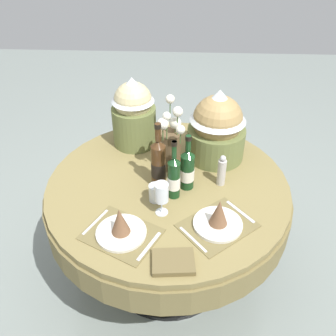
{
  "coord_description": "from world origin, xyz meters",
  "views": [
    {
      "loc": [
        0.08,
        -1.62,
        2.07
      ],
      "look_at": [
        0.0,
        0.03,
        0.81
      ],
      "focal_mm": 40.61,
      "sensor_mm": 36.0,
      "label": 1
    }
  ],
  "objects_px": {
    "wine_bottle_centre": "(158,163)",
    "wine_glass_left": "(161,193)",
    "tumbler_mid": "(155,193)",
    "gift_tub_back_left": "(133,110)",
    "pepper_mill": "(222,171)",
    "dining_table": "(168,202)",
    "place_setting_right": "(218,219)",
    "book_on_table": "(173,262)",
    "flower_vase": "(171,143)",
    "wine_bottle_left": "(174,177)",
    "gift_tub_back_right": "(217,124)",
    "wine_bottle_right": "(187,169)",
    "place_setting_left": "(121,227)"
  },
  "relations": [
    {
      "from": "wine_bottle_centre",
      "to": "wine_glass_left",
      "type": "distance_m",
      "value": 0.23
    },
    {
      "from": "tumbler_mid",
      "to": "gift_tub_back_left",
      "type": "distance_m",
      "value": 0.6
    },
    {
      "from": "tumbler_mid",
      "to": "pepper_mill",
      "type": "distance_m",
      "value": 0.38
    },
    {
      "from": "dining_table",
      "to": "place_setting_right",
      "type": "distance_m",
      "value": 0.45
    },
    {
      "from": "book_on_table",
      "to": "gift_tub_back_left",
      "type": "distance_m",
      "value": 1.02
    },
    {
      "from": "book_on_table",
      "to": "wine_bottle_centre",
      "type": "bearing_deg",
      "value": 95.42
    },
    {
      "from": "book_on_table",
      "to": "flower_vase",
      "type": "bearing_deg",
      "value": 88.4
    },
    {
      "from": "flower_vase",
      "to": "wine_bottle_left",
      "type": "height_order",
      "value": "flower_vase"
    },
    {
      "from": "gift_tub_back_right",
      "to": "flower_vase",
      "type": "bearing_deg",
      "value": -155.11
    },
    {
      "from": "wine_bottle_centre",
      "to": "wine_bottle_right",
      "type": "distance_m",
      "value": 0.16
    },
    {
      "from": "pepper_mill",
      "to": "gift_tub_back_left",
      "type": "distance_m",
      "value": 0.66
    },
    {
      "from": "pepper_mill",
      "to": "place_setting_left",
      "type": "bearing_deg",
      "value": -140.69
    },
    {
      "from": "wine_bottle_left",
      "to": "wine_bottle_right",
      "type": "distance_m",
      "value": 0.1
    },
    {
      "from": "wine_glass_left",
      "to": "gift_tub_back_left",
      "type": "bearing_deg",
      "value": 108.08
    },
    {
      "from": "pepper_mill",
      "to": "gift_tub_back_left",
      "type": "xyz_separation_m",
      "value": [
        -0.52,
        0.39,
        0.15
      ]
    },
    {
      "from": "wine_glass_left",
      "to": "gift_tub_back_left",
      "type": "distance_m",
      "value": 0.67
    },
    {
      "from": "flower_vase",
      "to": "wine_glass_left",
      "type": "height_order",
      "value": "flower_vase"
    },
    {
      "from": "dining_table",
      "to": "place_setting_left",
      "type": "xyz_separation_m",
      "value": [
        -0.2,
        -0.39,
        0.18
      ]
    },
    {
      "from": "place_setting_right",
      "to": "wine_bottle_left",
      "type": "xyz_separation_m",
      "value": [
        -0.22,
        0.21,
        0.08
      ]
    },
    {
      "from": "flower_vase",
      "to": "gift_tub_back_right",
      "type": "bearing_deg",
      "value": 24.89
    },
    {
      "from": "place_setting_left",
      "to": "dining_table",
      "type": "bearing_deg",
      "value": 62.9
    },
    {
      "from": "book_on_table",
      "to": "place_setting_right",
      "type": "bearing_deg",
      "value": 44.19
    },
    {
      "from": "flower_vase",
      "to": "gift_tub_back_left",
      "type": "relative_size",
      "value": 0.9
    },
    {
      "from": "book_on_table",
      "to": "gift_tub_back_right",
      "type": "relative_size",
      "value": 0.42
    },
    {
      "from": "wine_bottle_left",
      "to": "wine_bottle_centre",
      "type": "bearing_deg",
      "value": 133.65
    },
    {
      "from": "place_setting_left",
      "to": "wine_bottle_left",
      "type": "relative_size",
      "value": 1.23
    },
    {
      "from": "pepper_mill",
      "to": "book_on_table",
      "type": "xyz_separation_m",
      "value": [
        -0.24,
        -0.56,
        -0.07
      ]
    },
    {
      "from": "wine_glass_left",
      "to": "book_on_table",
      "type": "distance_m",
      "value": 0.35
    },
    {
      "from": "wine_glass_left",
      "to": "book_on_table",
      "type": "relative_size",
      "value": 1.0
    },
    {
      "from": "place_setting_left",
      "to": "place_setting_right",
      "type": "bearing_deg",
      "value": 9.69
    },
    {
      "from": "place_setting_left",
      "to": "pepper_mill",
      "type": "bearing_deg",
      "value": 39.31
    },
    {
      "from": "wine_bottle_centre",
      "to": "flower_vase",
      "type": "bearing_deg",
      "value": 70.97
    },
    {
      "from": "place_setting_right",
      "to": "tumbler_mid",
      "type": "height_order",
      "value": "place_setting_right"
    },
    {
      "from": "flower_vase",
      "to": "wine_bottle_right",
      "type": "bearing_deg",
      "value": -61.66
    },
    {
      "from": "wine_glass_left",
      "to": "wine_bottle_left",
      "type": "bearing_deg",
      "value": 67.4
    },
    {
      "from": "book_on_table",
      "to": "gift_tub_back_right",
      "type": "bearing_deg",
      "value": 70.1
    },
    {
      "from": "wine_bottle_centre",
      "to": "pepper_mill",
      "type": "distance_m",
      "value": 0.35
    },
    {
      "from": "wine_bottle_right",
      "to": "wine_glass_left",
      "type": "bearing_deg",
      "value": -120.41
    },
    {
      "from": "flower_vase",
      "to": "gift_tub_back_right",
      "type": "height_order",
      "value": "gift_tub_back_right"
    },
    {
      "from": "wine_glass_left",
      "to": "gift_tub_back_right",
      "type": "bearing_deg",
      "value": 60.39
    },
    {
      "from": "wine_bottle_left",
      "to": "wine_bottle_centre",
      "type": "xyz_separation_m",
      "value": [
        -0.09,
        0.09,
        0.02
      ]
    },
    {
      "from": "pepper_mill",
      "to": "book_on_table",
      "type": "bearing_deg",
      "value": -113.08
    },
    {
      "from": "wine_bottle_centre",
      "to": "gift_tub_back_left",
      "type": "xyz_separation_m",
      "value": [
        -0.18,
        0.41,
        0.09
      ]
    },
    {
      "from": "place_setting_left",
      "to": "pepper_mill",
      "type": "distance_m",
      "value": 0.64
    },
    {
      "from": "place_setting_right",
      "to": "flower_vase",
      "type": "height_order",
      "value": "flower_vase"
    },
    {
      "from": "gift_tub_back_left",
      "to": "place_setting_right",
      "type": "bearing_deg",
      "value": -55.87
    },
    {
      "from": "book_on_table",
      "to": "gift_tub_back_right",
      "type": "xyz_separation_m",
      "value": [
        0.22,
        0.83,
        0.21
      ]
    },
    {
      "from": "place_setting_right",
      "to": "wine_bottle_left",
      "type": "height_order",
      "value": "wine_bottle_left"
    },
    {
      "from": "book_on_table",
      "to": "gift_tub_back_left",
      "type": "xyz_separation_m",
      "value": [
        -0.28,
        0.95,
        0.22
      ]
    },
    {
      "from": "place_setting_left",
      "to": "wine_bottle_right",
      "type": "bearing_deg",
      "value": 50.38
    }
  ]
}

